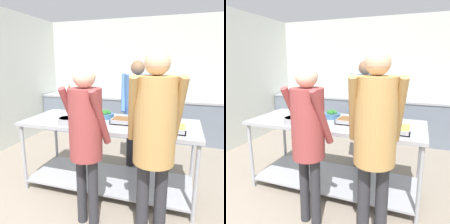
% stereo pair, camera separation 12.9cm
% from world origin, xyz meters
% --- Properties ---
extents(wall_rear, '(5.06, 0.06, 2.65)m').
position_xyz_m(wall_rear, '(0.00, 4.13, 1.32)').
color(wall_rear, silver).
rests_on(wall_rear, ground_plane).
extents(back_counter, '(4.90, 0.65, 0.90)m').
position_xyz_m(back_counter, '(0.00, 3.76, 0.45)').
color(back_counter, slate).
rests_on(back_counter, ground_plane).
extents(serving_counter, '(2.20, 0.87, 0.93)m').
position_xyz_m(serving_counter, '(-0.10, 1.52, 0.63)').
color(serving_counter, '#9EA0A8').
rests_on(serving_counter, ground_plane).
extents(plate_stack, '(0.25, 0.25, 0.07)m').
position_xyz_m(plate_stack, '(-0.90, 1.51, 0.96)').
color(plate_stack, white).
rests_on(plate_stack, serving_counter).
extents(sauce_pan, '(0.39, 0.25, 0.08)m').
position_xyz_m(sauce_pan, '(-0.55, 1.26, 0.97)').
color(sauce_pan, '#9EA0A8').
rests_on(sauce_pan, serving_counter).
extents(broccoli_bowl, '(0.23, 0.23, 0.11)m').
position_xyz_m(broccoli_bowl, '(-0.21, 1.67, 0.97)').
color(broccoli_bowl, '#3D668C').
rests_on(broccoli_bowl, serving_counter).
extents(serving_tray_roast, '(0.48, 0.26, 0.05)m').
position_xyz_m(serving_tray_roast, '(0.18, 1.51, 0.95)').
color(serving_tray_roast, '#9EA0A8').
rests_on(serving_tray_roast, serving_counter).
extents(serving_tray_vegetables, '(0.37, 0.31, 0.05)m').
position_xyz_m(serving_tray_vegetables, '(0.64, 1.36, 0.95)').
color(serving_tray_vegetables, '#9EA0A8').
rests_on(serving_tray_vegetables, serving_counter).
extents(guest_serving_left, '(0.52, 0.43, 1.77)m').
position_xyz_m(guest_serving_left, '(0.55, 0.76, 1.10)').
color(guest_serving_left, '#2D2D33').
rests_on(guest_serving_left, ground_plane).
extents(guest_serving_right, '(0.47, 0.39, 1.64)m').
position_xyz_m(guest_serving_right, '(-0.10, 0.79, 1.02)').
color(guest_serving_right, '#2D2D33').
rests_on(guest_serving_right, ground_plane).
extents(cook_behind_counter, '(0.55, 0.42, 1.69)m').
position_xyz_m(cook_behind_counter, '(0.10, 2.25, 1.03)').
color(cook_behind_counter, '#2D2D33').
rests_on(cook_behind_counter, ground_plane).
extents(water_bottle, '(0.07, 0.07, 0.23)m').
position_xyz_m(water_bottle, '(-1.91, 3.79, 1.01)').
color(water_bottle, brown).
rests_on(water_bottle, back_counter).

